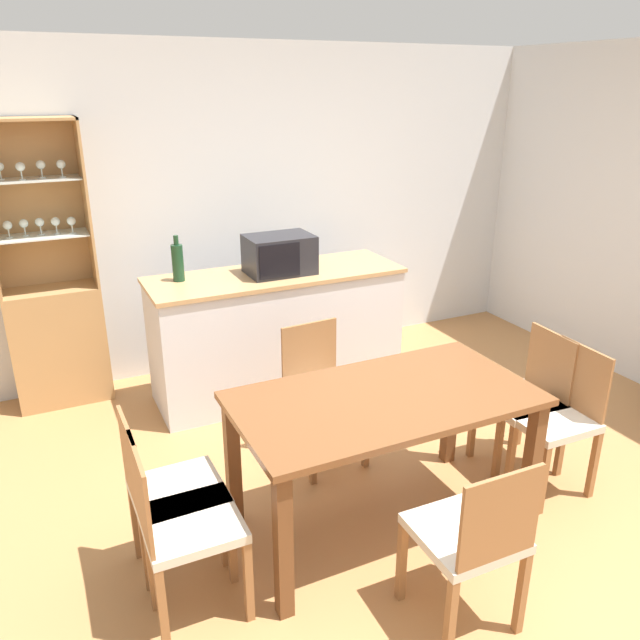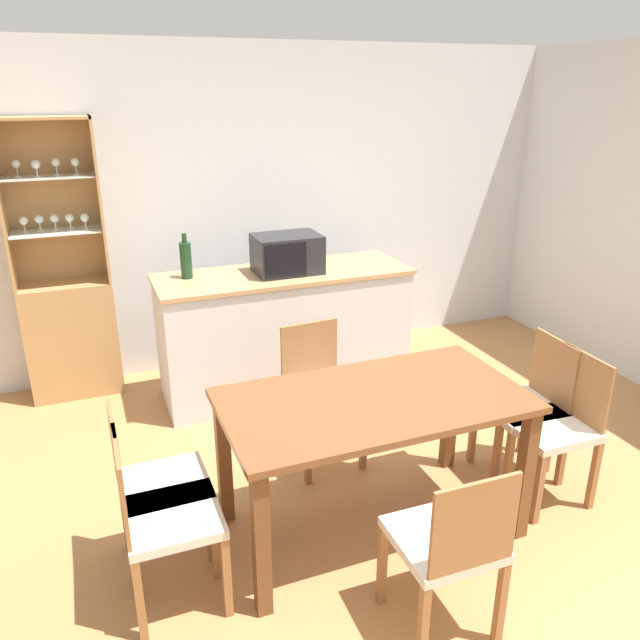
{
  "view_description": "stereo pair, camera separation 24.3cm",
  "coord_description": "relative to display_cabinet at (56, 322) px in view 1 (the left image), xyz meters",
  "views": [
    {
      "loc": [
        -1.66,
        -2.18,
        2.24
      ],
      "look_at": [
        -0.13,
        1.04,
        0.88
      ],
      "focal_mm": 35.0,
      "sensor_mm": 36.0,
      "label": 1
    },
    {
      "loc": [
        -1.44,
        -2.28,
        2.24
      ],
      "look_at": [
        -0.13,
        1.04,
        0.88
      ],
      "focal_mm": 35.0,
      "sensor_mm": 36.0,
      "label": 2
    }
  ],
  "objects": [
    {
      "name": "ground_plane",
      "position": [
        1.58,
        -2.45,
        -0.61
      ],
      "size": [
        18.0,
        18.0,
        0.0
      ],
      "primitive_type": "plane",
      "color": "#B27A47"
    },
    {
      "name": "wall_back",
      "position": [
        1.58,
        0.18,
        0.66
      ],
      "size": [
        6.8,
        0.06,
        2.55
      ],
      "color": "silver",
      "rests_on": "ground_plane"
    },
    {
      "name": "kitchen_counter",
      "position": [
        1.5,
        -0.55,
        -0.14
      ],
      "size": [
        1.87,
        0.64,
        0.94
      ],
      "color": "silver",
      "rests_on": "ground_plane"
    },
    {
      "name": "display_cabinet",
      "position": [
        0.0,
        0.0,
        0.0
      ],
      "size": [
        0.65,
        0.33,
        2.03
      ],
      "color": "tan",
      "rests_on": "ground_plane"
    },
    {
      "name": "dining_table",
      "position": [
        1.4,
        -2.26,
        0.05
      ],
      "size": [
        1.52,
        0.82,
        0.78
      ],
      "color": "brown",
      "rests_on": "ground_plane"
    },
    {
      "name": "dining_chair_side_right_near",
      "position": [
        2.48,
        -2.39,
        -0.16
      ],
      "size": [
        0.42,
        0.42,
        0.86
      ],
      "rotation": [
        0.0,
        0.0,
        1.55
      ],
      "color": "beige",
      "rests_on": "ground_plane"
    },
    {
      "name": "dining_chair_side_left_far",
      "position": [
        0.33,
        -2.14,
        -0.16
      ],
      "size": [
        0.42,
        0.42,
        0.86
      ],
      "rotation": [
        0.0,
        0.0,
        -1.55
      ],
      "color": "beige",
      "rests_on": "ground_plane"
    },
    {
      "name": "dining_chair_side_left_near",
      "position": [
        0.33,
        -2.39,
        -0.16
      ],
      "size": [
        0.42,
        0.42,
        0.86
      ],
      "rotation": [
        0.0,
        0.0,
        -1.58
      ],
      "color": "beige",
      "rests_on": "ground_plane"
    },
    {
      "name": "dining_chair_side_right_far",
      "position": [
        2.48,
        -2.14,
        -0.16
      ],
      "size": [
        0.43,
        0.43,
        0.86
      ],
      "rotation": [
        0.0,
        0.0,
        1.52
      ],
      "color": "beige",
      "rests_on": "ground_plane"
    },
    {
      "name": "dining_chair_head_near",
      "position": [
        1.4,
        -2.99,
        -0.16
      ],
      "size": [
        0.42,
        0.42,
        0.86
      ],
      "rotation": [
        0.0,
        0.0,
        -0.02
      ],
      "color": "beige",
      "rests_on": "ground_plane"
    },
    {
      "name": "dining_chair_head_far",
      "position": [
        1.4,
        -1.54,
        -0.16
      ],
      "size": [
        0.44,
        0.44,
        0.86
      ],
      "rotation": [
        0.0,
        0.0,
        3.21
      ],
      "color": "beige",
      "rests_on": "ground_plane"
    },
    {
      "name": "microwave",
      "position": [
        1.53,
        -0.56,
        0.47
      ],
      "size": [
        0.47,
        0.34,
        0.28
      ],
      "color": "#232328",
      "rests_on": "kitchen_counter"
    },
    {
      "name": "wine_bottle",
      "position": [
        0.82,
        -0.44,
        0.47
      ],
      "size": [
        0.08,
        0.08,
        0.32
      ],
      "color": "#193D23",
      "rests_on": "kitchen_counter"
    }
  ]
}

